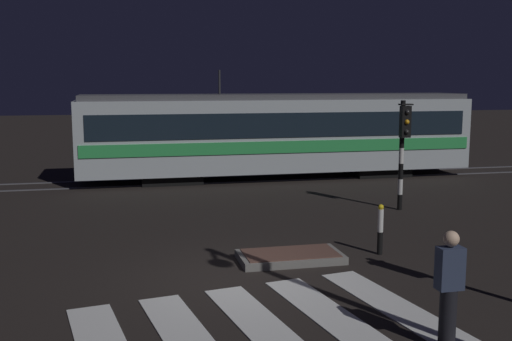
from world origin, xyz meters
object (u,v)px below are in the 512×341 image
(tram, at_px, (278,133))
(bollard_island_edge, at_px, (380,229))
(pedestrian_waiting_at_kerb, at_px, (449,289))
(traffic_light_corner_far_right, at_px, (403,139))

(tram, bearing_deg, bollard_island_edge, -92.76)
(tram, relative_size, pedestrian_waiting_at_kerb, 8.87)
(traffic_light_corner_far_right, height_order, pedestrian_waiting_at_kerb, traffic_light_corner_far_right)
(tram, distance_m, bollard_island_edge, 10.75)
(tram, bearing_deg, traffic_light_corner_far_right, -73.13)
(traffic_light_corner_far_right, distance_m, tram, 6.88)
(traffic_light_corner_far_right, xyz_separation_m, pedestrian_waiting_at_kerb, (-3.58, -8.70, -1.23))
(traffic_light_corner_far_right, height_order, tram, tram)
(bollard_island_edge, bearing_deg, tram, 87.24)
(pedestrian_waiting_at_kerb, xyz_separation_m, bollard_island_edge, (1.07, 4.61, -0.32))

